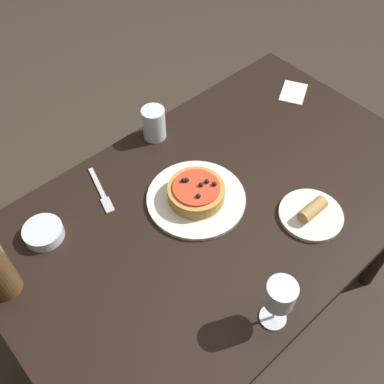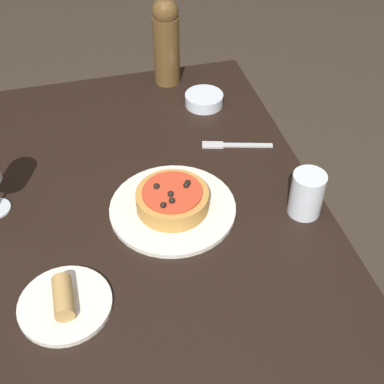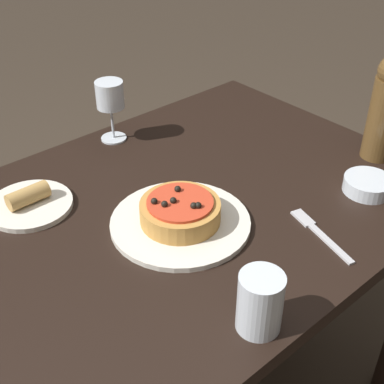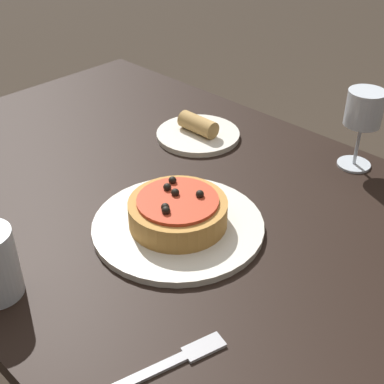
# 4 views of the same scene
# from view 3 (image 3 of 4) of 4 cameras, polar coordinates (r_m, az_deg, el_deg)

# --- Properties ---
(dining_table) EXTENTS (1.35, 0.82, 0.77)m
(dining_table) POSITION_cam_3_polar(r_m,az_deg,el_deg) (1.20, -4.76, -6.97)
(dining_table) COLOR black
(dining_table) RESTS_ON ground_plane
(dinner_plate) EXTENTS (0.29, 0.29, 0.01)m
(dinner_plate) POSITION_cam_3_polar(r_m,az_deg,el_deg) (1.12, -1.25, -3.27)
(dinner_plate) COLOR silver
(dinner_plate) RESTS_ON dining_table
(pizza) EXTENTS (0.17, 0.17, 0.06)m
(pizza) POSITION_cam_3_polar(r_m,az_deg,el_deg) (1.10, -1.27, -2.04)
(pizza) COLOR #BC843D
(pizza) RESTS_ON dinner_plate
(wine_glass) EXTENTS (0.07, 0.07, 0.16)m
(wine_glass) POSITION_cam_3_polar(r_m,az_deg,el_deg) (1.40, -8.74, 9.92)
(wine_glass) COLOR silver
(wine_glass) RESTS_ON dining_table
(water_cup) EXTENTS (0.08, 0.08, 0.11)m
(water_cup) POSITION_cam_3_polar(r_m,az_deg,el_deg) (0.89, 7.26, -11.60)
(water_cup) COLOR silver
(water_cup) RESTS_ON dining_table
(side_bowl) EXTENTS (0.11, 0.11, 0.03)m
(side_bowl) POSITION_cam_3_polar(r_m,az_deg,el_deg) (1.28, 18.25, 0.73)
(side_bowl) COLOR silver
(side_bowl) RESTS_ON dining_table
(fork) EXTENTS (0.07, 0.19, 0.00)m
(fork) POSITION_cam_3_polar(r_m,az_deg,el_deg) (1.13, 13.30, -4.17)
(fork) COLOR #B7B7BC
(fork) RESTS_ON dining_table
(side_plate) EXTENTS (0.19, 0.19, 0.05)m
(side_plate) POSITION_cam_3_polar(r_m,az_deg,el_deg) (1.22, -16.93, -1.10)
(side_plate) COLOR silver
(side_plate) RESTS_ON dining_table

